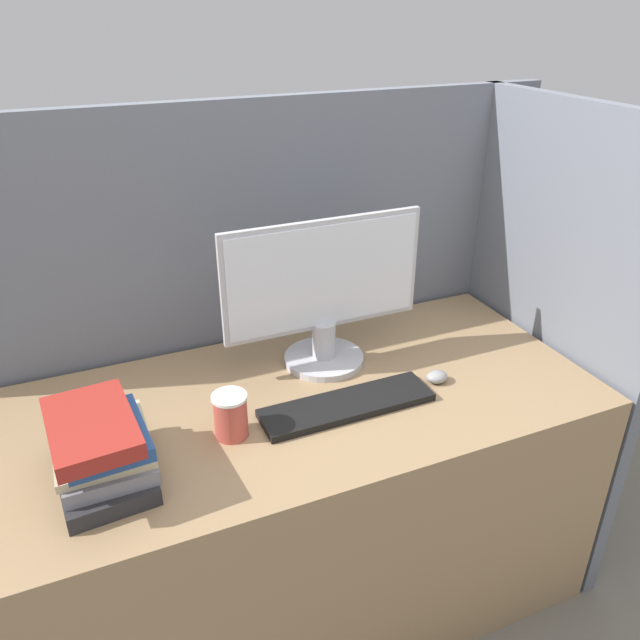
# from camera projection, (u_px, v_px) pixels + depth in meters

# --- Properties ---
(cubicle_panel_rear) EXTENTS (1.97, 0.04, 1.46)m
(cubicle_panel_rear) POSITION_uv_depth(u_px,v_px,m) (258.00, 334.00, 2.01)
(cubicle_panel_rear) COLOR slate
(cubicle_panel_rear) RESTS_ON ground_plane
(cubicle_panel_right) EXTENTS (0.04, 0.80, 1.46)m
(cubicle_panel_right) POSITION_uv_depth(u_px,v_px,m) (540.00, 337.00, 1.99)
(cubicle_panel_right) COLOR slate
(cubicle_panel_right) RESTS_ON ground_plane
(desk) EXTENTS (1.57, 0.74, 0.74)m
(desk) POSITION_uv_depth(u_px,v_px,m) (307.00, 500.00, 1.84)
(desk) COLOR #937551
(desk) RESTS_ON ground_plane
(monitor) EXTENTS (0.58, 0.23, 0.43)m
(monitor) POSITION_uv_depth(u_px,v_px,m) (324.00, 297.00, 1.73)
(monitor) COLOR #B7B7BC
(monitor) RESTS_ON desk
(keyboard) EXTENTS (0.46, 0.13, 0.02)m
(keyboard) POSITION_uv_depth(u_px,v_px,m) (347.00, 405.00, 1.62)
(keyboard) COLOR black
(keyboard) RESTS_ON desk
(mouse) EXTENTS (0.06, 0.05, 0.03)m
(mouse) POSITION_uv_depth(u_px,v_px,m) (437.00, 377.00, 1.72)
(mouse) COLOR gray
(mouse) RESTS_ON desk
(coffee_cup) EXTENTS (0.09, 0.09, 0.12)m
(coffee_cup) POSITION_uv_depth(u_px,v_px,m) (231.00, 415.00, 1.50)
(coffee_cup) COLOR #BF4C3F
(coffee_cup) RESTS_ON desk
(book_stack) EXTENTS (0.21, 0.30, 0.17)m
(book_stack) POSITION_uv_depth(u_px,v_px,m) (101.00, 449.00, 1.35)
(book_stack) COLOR #262628
(book_stack) RESTS_ON desk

